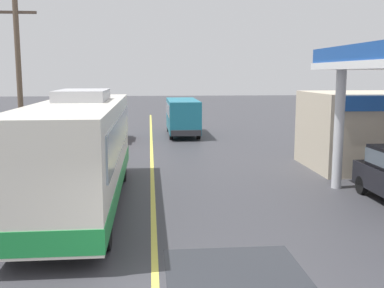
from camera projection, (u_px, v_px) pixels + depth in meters
name	position (u px, v px, depth m)	size (l,w,h in m)	color
ground	(151.00, 145.00, 27.25)	(120.00, 120.00, 0.00)	#38383D
lane_divider_stripe	(152.00, 161.00, 22.33)	(0.16, 50.00, 0.01)	#D8CC4C
coach_bus_main	(80.00, 153.00, 14.68)	(2.60, 11.04, 3.69)	silver
minibus_opposing_lane	(183.00, 114.00, 31.50)	(2.04, 6.13, 2.44)	teal
car_trailing_behind_bus	(111.00, 124.00, 29.15)	(1.70, 4.20, 1.82)	maroon
utility_pole_roadside	(19.00, 80.00, 20.68)	(1.80, 0.24, 7.48)	brown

